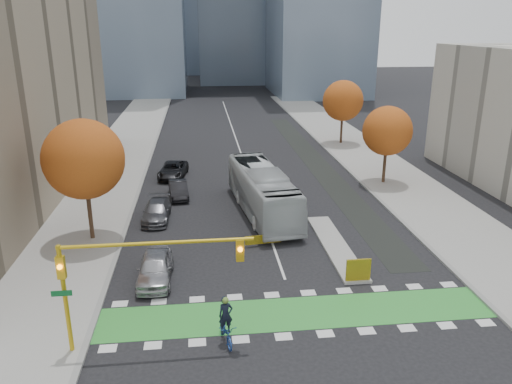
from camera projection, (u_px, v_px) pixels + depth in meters
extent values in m
plane|color=black|center=(303.00, 330.00, 23.73)|extent=(300.00, 300.00, 0.00)
cube|color=gray|center=(93.00, 200.00, 41.09)|extent=(7.00, 120.00, 0.15)
cube|color=gray|center=(407.00, 189.00, 43.99)|extent=(7.00, 120.00, 0.15)
cube|color=gray|center=(136.00, 199.00, 41.47)|extent=(0.30, 120.00, 0.16)
cube|color=gray|center=(369.00, 190.00, 43.62)|extent=(0.30, 120.00, 0.16)
cube|color=green|center=(297.00, 313.00, 25.14)|extent=(20.00, 3.00, 0.01)
cube|color=silver|center=(237.00, 143.00, 61.40)|extent=(0.15, 70.00, 0.01)
cube|color=black|center=(315.00, 162.00, 52.79)|extent=(2.50, 50.00, 0.01)
cube|color=gray|center=(335.00, 246.00, 32.61)|extent=(1.60, 10.00, 0.16)
cube|color=yellow|center=(358.00, 270.00, 27.86)|extent=(1.40, 0.12, 1.30)
cylinder|color=#332114|center=(89.00, 203.00, 32.91)|extent=(0.28, 0.28, 5.25)
sphere|color=#944112|center=(84.00, 159.00, 31.95)|extent=(5.20, 5.20, 5.20)
cylinder|color=#332114|center=(385.00, 159.00, 45.01)|extent=(0.28, 0.28, 4.55)
sphere|color=#944112|center=(387.00, 131.00, 44.19)|extent=(4.40, 4.40, 4.40)
cylinder|color=#332114|center=(342.00, 124.00, 60.08)|extent=(0.28, 0.28, 4.90)
sphere|color=#944112|center=(343.00, 101.00, 59.19)|extent=(4.80, 4.80, 4.80)
cylinder|color=#BF9914|center=(66.00, 301.00, 21.30)|extent=(0.20, 0.20, 5.20)
cylinder|color=#BF9914|center=(157.00, 243.00, 20.94)|extent=(8.20, 0.16, 0.16)
cube|color=#BF9914|center=(61.00, 267.00, 20.79)|extent=(0.35, 0.28, 1.00)
sphere|color=orange|center=(60.00, 267.00, 20.59)|extent=(0.22, 0.22, 0.22)
cube|color=#BF9914|center=(240.00, 250.00, 21.47)|extent=(0.35, 0.28, 1.00)
sphere|color=orange|center=(240.00, 250.00, 21.27)|extent=(0.22, 0.22, 0.22)
cube|color=#0C5926|center=(62.00, 293.00, 20.74)|extent=(0.85, 0.04, 0.25)
imported|color=navy|center=(226.00, 332.00, 22.70)|extent=(1.08, 2.11, 1.06)
imported|color=black|center=(226.00, 315.00, 22.41)|extent=(0.73, 0.55, 1.79)
sphere|color=#597F2D|center=(225.00, 300.00, 22.18)|extent=(0.30, 0.30, 0.30)
imported|color=#B9BFC2|center=(262.00, 191.00, 38.06)|extent=(4.47, 12.96, 3.54)
imported|color=#9D9CA2|center=(155.00, 268.00, 28.13)|extent=(1.95, 4.69, 1.59)
imported|color=black|center=(178.00, 190.00, 41.83)|extent=(1.89, 4.25, 1.35)
imported|color=#4C4C51|center=(157.00, 211.00, 36.97)|extent=(2.09, 4.76, 1.36)
imported|color=black|center=(173.00, 170.00, 47.37)|extent=(2.98, 5.35, 1.41)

